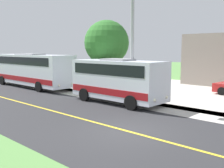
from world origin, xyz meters
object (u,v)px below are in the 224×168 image
Objects in this scene: shuttle_bus_front at (118,79)px; street_light_pole at (131,31)px; transit_bus_rear at (30,69)px; tree_curbside at (107,43)px.

street_light_pole reaches higher than shuttle_bus_front.
transit_bus_rear is 12.48m from street_light_pole.
shuttle_bus_front is 5.44m from tree_curbside.
shuttle_bus_front is at bearing 52.77° from tree_curbside.
street_light_pole is 1.44× the size of tree_curbside.
transit_bus_rear is 8.35m from tree_curbside.
tree_curbside is (-2.51, -4.64, -0.63)m from street_light_pole.
transit_bus_rear is at bearing -88.25° from street_light_pole.
shuttle_bus_front is at bearing 89.79° from transit_bus_rear.
transit_bus_rear is 1.28× the size of street_light_pole.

